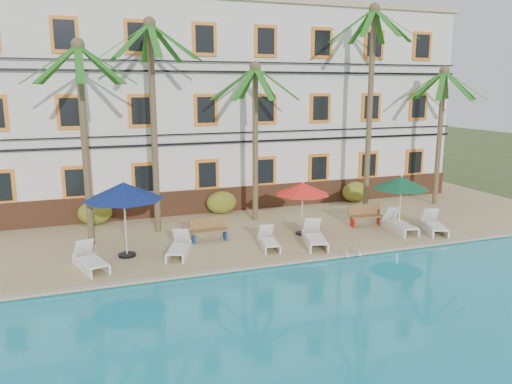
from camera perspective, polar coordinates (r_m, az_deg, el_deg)
name	(u,v)px	position (r m, az deg, el deg)	size (l,w,h in m)	color
ground	(293,259)	(18.86, 4.29, -7.65)	(100.00, 100.00, 0.00)	#384C23
pool_deck	(250,222)	(23.26, -0.72, -3.49)	(30.00, 12.00, 0.25)	tan
swimming_pool	(410,346)	(13.29, 17.19, -16.50)	(26.00, 12.00, 0.20)	#1795AF
pool_coping	(304,260)	(18.00, 5.48, -7.70)	(30.00, 0.35, 0.06)	tan
hotel_building	(219,105)	(27.20, -4.23, 9.92)	(25.40, 6.44, 10.22)	silver
palm_a	(83,115)	(20.00, -19.20, 8.29)	(4.14, 4.14, 7.82)	brown
palm_b	(153,99)	(21.01, -11.72, 10.34)	(4.14, 4.14, 8.78)	brown
palm_c	(255,119)	(22.47, -0.09, 8.30)	(4.14, 4.14, 7.17)	brown
palm_d	(371,85)	(24.50, 12.99, 11.83)	(4.14, 4.14, 9.81)	brown
palm_e	(441,116)	(27.39, 20.39, 8.12)	(4.14, 4.14, 7.09)	brown
shrub_left	(95,213)	(23.46, -17.93, -2.25)	(1.50, 0.90, 1.10)	#245317
shrub_mid	(221,202)	(24.32, -3.97, -1.20)	(1.50, 0.90, 1.10)	#245317
shrub_right	(355,192)	(27.24, 11.26, 0.02)	(1.50, 0.90, 1.10)	#245317
umbrella_blue	(124,191)	(18.33, -14.90, 0.06)	(2.83, 2.83, 2.83)	black
umbrella_red	(303,189)	(20.63, 5.35, 0.36)	(2.27, 2.27, 2.28)	black
umbrella_green	(401,183)	(22.09, 16.27, 0.98)	(2.40, 2.40, 2.40)	black
lounger_a	(90,260)	(18.00, -18.42, -7.39)	(1.21, 2.03, 0.90)	white
lounger_b	(179,247)	(18.64, -8.80, -6.28)	(1.28, 1.95, 0.87)	white
lounger_c	(268,241)	(19.28, 1.43, -5.59)	(0.87, 1.75, 0.79)	white
lounger_d	(315,237)	(19.66, 6.71, -5.16)	(1.26, 2.15, 0.96)	white
lounger_e	(399,224)	(22.26, 15.99, -3.53)	(0.85, 2.04, 0.94)	white
lounger_f	(434,225)	(22.57, 19.66, -3.58)	(1.37, 2.04, 0.91)	white
bench_left	(209,229)	(20.12, -5.40, -4.26)	(1.50, 0.49, 0.93)	olive
bench_right	(366,215)	(22.72, 12.43, -2.60)	(1.54, 0.63, 0.93)	olive
pool_ladder	(349,256)	(18.72, 10.61, -7.17)	(0.54, 0.74, 0.74)	silver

